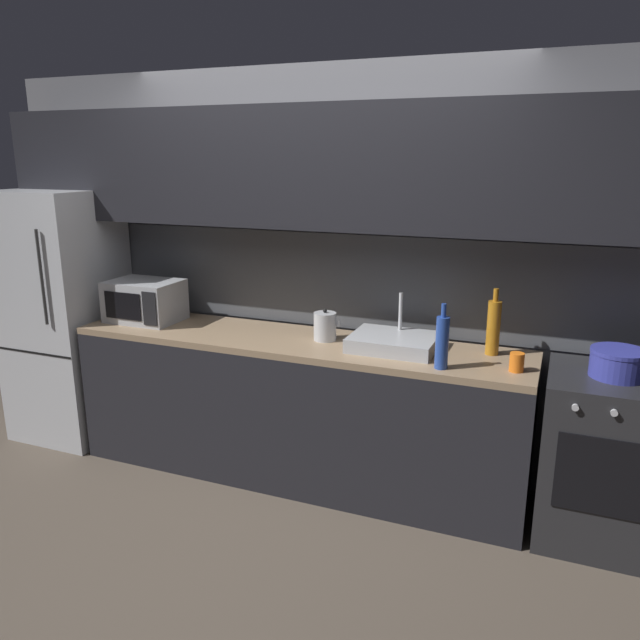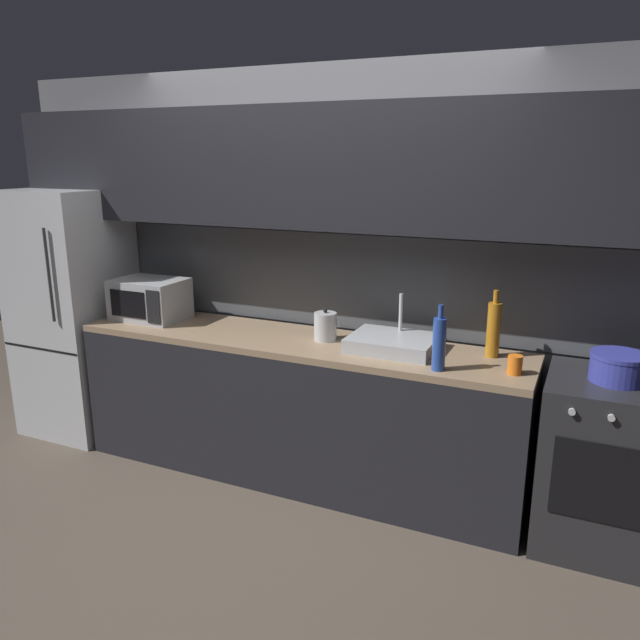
{
  "view_description": "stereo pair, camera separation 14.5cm",
  "coord_description": "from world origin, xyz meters",
  "px_view_note": "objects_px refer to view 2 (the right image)",
  "views": [
    {
      "loc": [
        1.46,
        -2.32,
        1.97
      ],
      "look_at": [
        0.16,
        0.9,
        1.03
      ],
      "focal_mm": 34.45,
      "sensor_mm": 36.0,
      "label": 1
    },
    {
      "loc": [
        1.59,
        -2.27,
        1.97
      ],
      "look_at": [
        0.16,
        0.9,
        1.03
      ],
      "focal_mm": 34.45,
      "sensor_mm": 36.0,
      "label": 2
    }
  ],
  "objects_px": {
    "kettle": "(325,326)",
    "cooking_pot": "(619,367)",
    "oven_range": "(602,464)",
    "wine_bottle_blue": "(439,343)",
    "wine_bottle_amber": "(494,329)",
    "mug_orange": "(515,365)",
    "microwave": "(150,299)",
    "refrigerator": "(74,313)"
  },
  "relations": [
    {
      "from": "kettle",
      "to": "mug_orange",
      "type": "relative_size",
      "value": 1.96
    },
    {
      "from": "refrigerator",
      "to": "kettle",
      "type": "height_order",
      "value": "refrigerator"
    },
    {
      "from": "wine_bottle_amber",
      "to": "oven_range",
      "type": "bearing_deg",
      "value": -13.14
    },
    {
      "from": "cooking_pot",
      "to": "mug_orange",
      "type": "bearing_deg",
      "value": -167.94
    },
    {
      "from": "oven_range",
      "to": "refrigerator",
      "type": "bearing_deg",
      "value": 179.98
    },
    {
      "from": "oven_range",
      "to": "wine_bottle_blue",
      "type": "distance_m",
      "value": 1.03
    },
    {
      "from": "microwave",
      "to": "wine_bottle_amber",
      "type": "height_order",
      "value": "wine_bottle_amber"
    },
    {
      "from": "wine_bottle_blue",
      "to": "wine_bottle_amber",
      "type": "height_order",
      "value": "wine_bottle_amber"
    },
    {
      "from": "oven_range",
      "to": "mug_orange",
      "type": "bearing_deg",
      "value": -167.65
    },
    {
      "from": "mug_orange",
      "to": "wine_bottle_blue",
      "type": "bearing_deg",
      "value": -165.16
    },
    {
      "from": "mug_orange",
      "to": "refrigerator",
      "type": "bearing_deg",
      "value": 178.12
    },
    {
      "from": "microwave",
      "to": "oven_range",
      "type": "bearing_deg",
      "value": -0.4
    },
    {
      "from": "oven_range",
      "to": "cooking_pot",
      "type": "bearing_deg",
      "value": 4.48
    },
    {
      "from": "refrigerator",
      "to": "wine_bottle_blue",
      "type": "xyz_separation_m",
      "value": [
        2.7,
        -0.2,
        0.17
      ]
    },
    {
      "from": "wine_bottle_blue",
      "to": "oven_range",
      "type": "bearing_deg",
      "value": 13.46
    },
    {
      "from": "cooking_pot",
      "to": "kettle",
      "type": "bearing_deg",
      "value": 178.2
    },
    {
      "from": "kettle",
      "to": "wine_bottle_amber",
      "type": "relative_size",
      "value": 0.51
    },
    {
      "from": "oven_range",
      "to": "wine_bottle_blue",
      "type": "xyz_separation_m",
      "value": [
        -0.82,
        -0.2,
        0.59
      ]
    },
    {
      "from": "kettle",
      "to": "cooking_pot",
      "type": "bearing_deg",
      "value": -1.8
    },
    {
      "from": "wine_bottle_amber",
      "to": "kettle",
      "type": "bearing_deg",
      "value": -174.63
    },
    {
      "from": "refrigerator",
      "to": "microwave",
      "type": "bearing_deg",
      "value": 1.55
    },
    {
      "from": "oven_range",
      "to": "kettle",
      "type": "distance_m",
      "value": 1.65
    },
    {
      "from": "refrigerator",
      "to": "mug_orange",
      "type": "xyz_separation_m",
      "value": [
        3.07,
        -0.1,
        0.08
      ]
    },
    {
      "from": "cooking_pot",
      "to": "wine_bottle_amber",
      "type": "bearing_deg",
      "value": 167.34
    },
    {
      "from": "kettle",
      "to": "mug_orange",
      "type": "height_order",
      "value": "kettle"
    },
    {
      "from": "microwave",
      "to": "cooking_pot",
      "type": "distance_m",
      "value": 2.86
    },
    {
      "from": "microwave",
      "to": "cooking_pot",
      "type": "height_order",
      "value": "microwave"
    },
    {
      "from": "cooking_pot",
      "to": "refrigerator",
      "type": "bearing_deg",
      "value": -180.0
    },
    {
      "from": "wine_bottle_blue",
      "to": "wine_bottle_amber",
      "type": "distance_m",
      "value": 0.4
    },
    {
      "from": "refrigerator",
      "to": "kettle",
      "type": "bearing_deg",
      "value": 1.46
    },
    {
      "from": "microwave",
      "to": "mug_orange",
      "type": "height_order",
      "value": "microwave"
    },
    {
      "from": "oven_range",
      "to": "wine_bottle_amber",
      "type": "relative_size",
      "value": 2.42
    },
    {
      "from": "oven_range",
      "to": "kettle",
      "type": "xyz_separation_m",
      "value": [
        -1.56,
        0.05,
        0.53
      ]
    },
    {
      "from": "oven_range",
      "to": "wine_bottle_blue",
      "type": "height_order",
      "value": "wine_bottle_blue"
    },
    {
      "from": "kettle",
      "to": "cooking_pot",
      "type": "distance_m",
      "value": 1.58
    },
    {
      "from": "wine_bottle_blue",
      "to": "wine_bottle_amber",
      "type": "bearing_deg",
      "value": 57.4
    },
    {
      "from": "wine_bottle_amber",
      "to": "refrigerator",
      "type": "bearing_deg",
      "value": -177.25
    },
    {
      "from": "mug_orange",
      "to": "wine_bottle_amber",
      "type": "bearing_deg",
      "value": 122.07
    },
    {
      "from": "microwave",
      "to": "wine_bottle_amber",
      "type": "distance_m",
      "value": 2.24
    },
    {
      "from": "kettle",
      "to": "mug_orange",
      "type": "distance_m",
      "value": 1.12
    },
    {
      "from": "oven_range",
      "to": "wine_bottle_amber",
      "type": "height_order",
      "value": "wine_bottle_amber"
    },
    {
      "from": "oven_range",
      "to": "kettle",
      "type": "bearing_deg",
      "value": 178.12
    }
  ]
}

